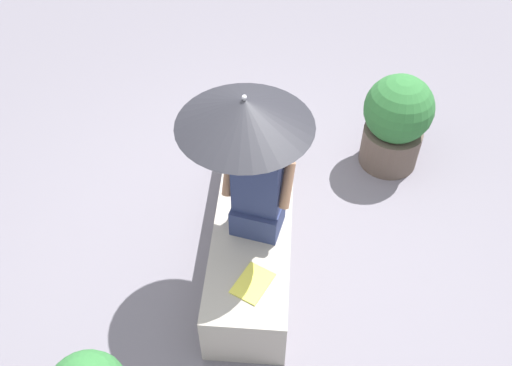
# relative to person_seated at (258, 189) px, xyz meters

# --- Properties ---
(ground_plane) EXTENTS (14.00, 14.00, 0.00)m
(ground_plane) POSITION_rel_person_seated_xyz_m (-0.18, -0.04, -0.86)
(ground_plane) COLOR slate
(stone_bench) EXTENTS (2.01, 0.56, 0.47)m
(stone_bench) POSITION_rel_person_seated_xyz_m (-0.18, -0.04, -0.62)
(stone_bench) COLOR #A8A093
(stone_bench) RESTS_ON ground
(person_seated) EXTENTS (0.35, 0.50, 0.90)m
(person_seated) POSITION_rel_person_seated_xyz_m (0.00, 0.00, 0.00)
(person_seated) COLOR navy
(person_seated) RESTS_ON stone_bench
(parasol) EXTENTS (0.85, 0.85, 1.18)m
(parasol) POSITION_rel_person_seated_xyz_m (0.02, -0.08, 0.67)
(parasol) COLOR #B7B7BC
(parasol) RESTS_ON stone_bench
(handbag_black) EXTENTS (0.23, 0.17, 0.31)m
(handbag_black) POSITION_rel_person_seated_xyz_m (-0.65, -0.03, -0.24)
(handbag_black) COLOR #B2333D
(handbag_black) RESTS_ON stone_bench
(magazine) EXTENTS (0.34, 0.30, 0.01)m
(magazine) POSITION_rel_person_seated_xyz_m (0.50, 0.00, -0.38)
(magazine) COLOR #EAE04C
(magazine) RESTS_ON stone_bench
(planter_far) EXTENTS (0.60, 0.60, 0.91)m
(planter_far) POSITION_rel_person_seated_xyz_m (-1.26, 1.12, -0.39)
(planter_far) COLOR brown
(planter_far) RESTS_ON ground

